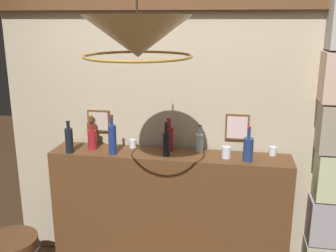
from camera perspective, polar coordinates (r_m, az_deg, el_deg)
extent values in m
cube|color=#BCAD8E|center=(3.44, 0.85, -1.43)|extent=(3.01, 0.08, 2.42)
cube|color=brown|center=(3.23, 0.76, 17.76)|extent=(3.01, 0.10, 0.14)
cube|color=brown|center=(3.52, -9.99, 0.75)|extent=(0.20, 0.03, 0.19)
cube|color=#C3B0A3|center=(3.51, -10.08, 0.69)|extent=(0.17, 0.01, 0.16)
cube|color=brown|center=(3.32, 10.02, -0.15)|extent=(0.20, 0.03, 0.22)
cube|color=beige|center=(3.30, 10.02, -0.23)|extent=(0.17, 0.01, 0.19)
cube|color=#9C959D|center=(3.61, 22.80, -12.40)|extent=(0.39, 0.29, 0.38)
cube|color=brown|center=(3.46, 0.15, -12.89)|extent=(1.98, 0.33, 1.13)
cylinder|color=navy|center=(3.22, -8.08, -1.99)|extent=(0.07, 0.07, 0.24)
cylinder|color=navy|center=(3.18, -8.19, 0.75)|extent=(0.02, 0.02, 0.07)
cylinder|color=maroon|center=(3.17, -8.22, 1.50)|extent=(0.03, 0.03, 0.01)
cylinder|color=maroon|center=(3.38, -10.95, -1.96)|extent=(0.08, 0.08, 0.16)
cylinder|color=maroon|center=(3.35, -11.05, -0.11)|extent=(0.03, 0.03, 0.06)
cylinder|color=black|center=(3.34, -11.08, 0.51)|extent=(0.04, 0.04, 0.01)
cylinder|color=maroon|center=(3.29, 0.13, -1.88)|extent=(0.08, 0.08, 0.20)
cylinder|color=maroon|center=(3.25, 0.13, 0.40)|extent=(0.03, 0.03, 0.07)
cylinder|color=maroon|center=(3.24, 0.13, 1.12)|extent=(0.04, 0.04, 0.01)
cylinder|color=black|center=(3.15, -0.25, -2.76)|extent=(0.06, 0.06, 0.19)
cylinder|color=black|center=(3.11, -0.26, -0.35)|extent=(0.02, 0.02, 0.08)
cylinder|color=black|center=(3.09, -0.26, 0.50)|extent=(0.03, 0.03, 0.01)
cylinder|color=silver|center=(3.27, 4.60, -2.49)|extent=(0.06, 0.06, 0.15)
cylinder|color=silver|center=(3.24, 4.64, -0.65)|extent=(0.03, 0.03, 0.07)
cylinder|color=maroon|center=(3.23, 4.65, 0.04)|extent=(0.03, 0.03, 0.01)
cylinder|color=brown|center=(3.50, -11.04, -1.11)|extent=(0.07, 0.07, 0.20)
cylinder|color=brown|center=(3.46, -11.15, 0.94)|extent=(0.03, 0.03, 0.06)
cylinder|color=#B7932D|center=(3.45, -11.18, 1.52)|extent=(0.04, 0.04, 0.01)
cylinder|color=navy|center=(3.11, 11.58, -3.39)|extent=(0.08, 0.08, 0.18)
cylinder|color=navy|center=(3.07, 11.71, -1.04)|extent=(0.02, 0.02, 0.08)
cylinder|color=maroon|center=(3.05, 11.75, -0.21)|extent=(0.03, 0.03, 0.01)
cylinder|color=black|center=(3.33, -14.18, -2.07)|extent=(0.07, 0.07, 0.21)
cylinder|color=black|center=(3.29, -14.33, 0.07)|extent=(0.03, 0.03, 0.05)
cylinder|color=black|center=(3.29, -14.36, 0.59)|extent=(0.03, 0.03, 0.01)
cylinder|color=silver|center=(3.30, 14.98, -3.53)|extent=(0.06, 0.06, 0.07)
cylinder|color=silver|center=(3.39, -5.13, -2.56)|extent=(0.06, 0.06, 0.07)
cylinder|color=silver|center=(3.16, 8.47, -3.80)|extent=(0.07, 0.07, 0.09)
cone|color=beige|center=(2.21, -4.47, 12.89)|extent=(0.61, 0.61, 0.23)
torus|color=#AD8433|center=(2.21, -4.41, 10.11)|extent=(0.61, 0.61, 0.02)
torus|color=#333338|center=(3.67, -21.79, -16.23)|extent=(0.47, 0.47, 0.02)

